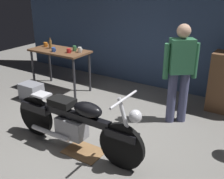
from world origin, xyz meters
The scene contains 13 objects.
ground_plane centered at (0.00, 0.00, 0.00)m, with size 12.00×12.00×0.00m, color gray.
back_wall centered at (0.00, 2.80, 1.55)m, with size 8.00×0.12×3.10m, color #384C70.
workbench centered at (-1.85, 1.47, 0.79)m, with size 1.30×0.64×0.90m.
motorcycle centered at (-0.09, -0.18, 0.45)m, with size 2.19×0.60×1.00m.
person_standing centered at (0.82, 1.42, 0.93)m, with size 0.47×0.41×1.67m.
drip_tray centered at (0.04, -0.17, 0.01)m, with size 0.56×0.40×0.01m, color olive.
storage_bin centered at (-2.00, 0.72, 0.17)m, with size 0.44×0.32×0.34m, color gray.
mug_red_diner centered at (-1.52, 1.40, 0.94)m, with size 0.12×0.09×0.09m.
mug_blue_enamel centered at (-1.85, 1.30, 0.94)m, with size 0.11×0.08×0.09m.
mug_green_speckled centered at (-1.52, 1.58, 0.96)m, with size 0.11×0.07×0.11m.
mug_orange_travel centered at (-2.32, 1.54, 0.95)m, with size 0.12×0.08×0.10m.
mug_white_ceramic centered at (-1.35, 1.55, 0.95)m, with size 0.11×0.08×0.11m.
bottle centered at (-2.11, 1.48, 1.00)m, with size 0.06×0.06×0.24m.
Camera 1 is at (2.14, -2.72, 2.29)m, focal length 43.61 mm.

